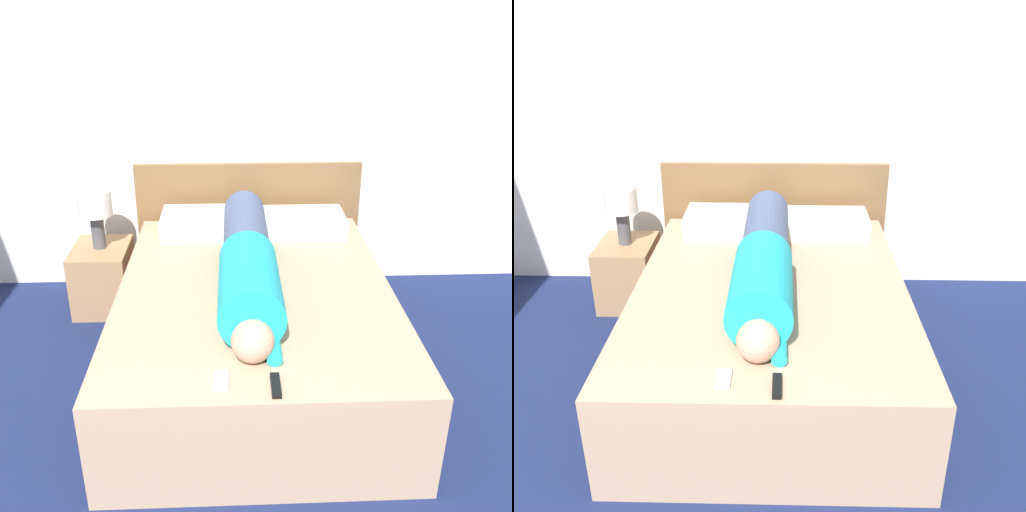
% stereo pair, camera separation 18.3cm
% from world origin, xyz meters
% --- Properties ---
extents(wall_back, '(5.29, 0.06, 2.60)m').
position_xyz_m(wall_back, '(0.00, 3.52, 1.30)').
color(wall_back, white).
rests_on(wall_back, ground_plane).
extents(bed, '(1.52, 2.09, 0.54)m').
position_xyz_m(bed, '(0.19, 2.32, 0.27)').
color(bed, tan).
rests_on(bed, ground_plane).
extents(headboard, '(1.64, 0.04, 0.94)m').
position_xyz_m(headboard, '(0.19, 3.45, 0.47)').
color(headboard, brown).
rests_on(headboard, ground_plane).
extents(nightstand, '(0.38, 0.48, 0.45)m').
position_xyz_m(nightstand, '(-0.85, 3.11, 0.23)').
color(nightstand, '#A37A51').
rests_on(nightstand, ground_plane).
extents(table_lamp, '(0.23, 0.23, 0.41)m').
position_xyz_m(table_lamp, '(-0.85, 3.11, 0.74)').
color(table_lamp, '#4C4C51').
rests_on(table_lamp, nightstand).
extents(person_lying, '(0.32, 1.71, 0.32)m').
position_xyz_m(person_lying, '(0.15, 2.33, 0.69)').
color(person_lying, tan).
rests_on(person_lying, bed).
extents(pillow_near_headboard, '(0.59, 0.37, 0.15)m').
position_xyz_m(pillow_near_headboard, '(-0.12, 3.11, 0.62)').
color(pillow_near_headboard, silver).
rests_on(pillow_near_headboard, bed).
extents(pillow_second, '(0.56, 0.37, 0.13)m').
position_xyz_m(pillow_second, '(0.55, 3.11, 0.61)').
color(pillow_second, silver).
rests_on(pillow_second, bed).
extents(tv_remote, '(0.04, 0.15, 0.02)m').
position_xyz_m(tv_remote, '(0.24, 1.38, 0.56)').
color(tv_remote, black).
rests_on(tv_remote, bed).
extents(cell_phone, '(0.06, 0.13, 0.01)m').
position_xyz_m(cell_phone, '(0.01, 1.44, 0.55)').
color(cell_phone, '#B2B7BC').
rests_on(cell_phone, bed).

